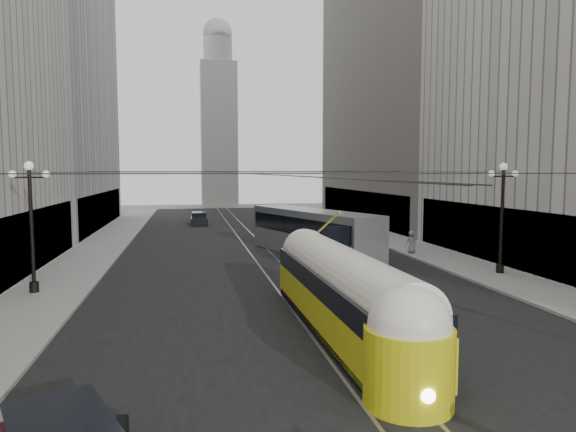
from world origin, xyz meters
name	(u,v)px	position (x,y,z in m)	size (l,w,h in m)	color
road	(254,246)	(0.00, 32.50, 0.00)	(20.00, 85.00, 0.02)	black
sidewalk_left	(106,243)	(-12.00, 36.00, 0.07)	(4.00, 72.00, 0.15)	gray
sidewalk_right	(378,236)	(12.00, 36.00, 0.07)	(4.00, 72.00, 0.15)	gray
rail_left	(245,246)	(-0.75, 32.50, 0.00)	(0.12, 85.00, 0.04)	gray
rail_right	(263,245)	(0.75, 32.50, 0.00)	(0.12, 85.00, 0.04)	gray
building_left_far	(37,89)	(-19.99, 48.00, 14.31)	(12.60, 28.60, 28.60)	#999999
building_right_far	(409,82)	(20.00, 48.00, 16.31)	(12.60, 32.60, 32.60)	#514C47
distant_tower	(219,118)	(0.00, 80.00, 14.97)	(6.00, 6.00, 31.36)	#B2AFA8
lamppost_left_mid	(31,219)	(-12.60, 18.00, 3.74)	(1.86, 0.44, 6.37)	black
lamppost_right_mid	(502,211)	(12.60, 18.00, 3.74)	(1.86, 0.44, 6.37)	black
catenary	(256,173)	(0.12, 31.49, 5.88)	(25.00, 72.00, 0.23)	black
streetcar	(342,291)	(0.50, 9.64, 1.58)	(2.54, 14.87, 3.23)	#CAC411
city_bus	(313,231)	(3.48, 26.60, 1.81)	(6.92, 13.46, 3.30)	gray
sedan_white_far	(272,222)	(3.43, 44.58, 0.70)	(2.12, 4.95, 1.55)	white
sedan_dark_far	(199,219)	(-4.03, 50.02, 0.63)	(1.89, 4.46, 1.40)	black
pedestrian_sidewalk_right	(411,242)	(10.59, 25.71, 0.95)	(0.78, 0.48, 1.61)	gray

